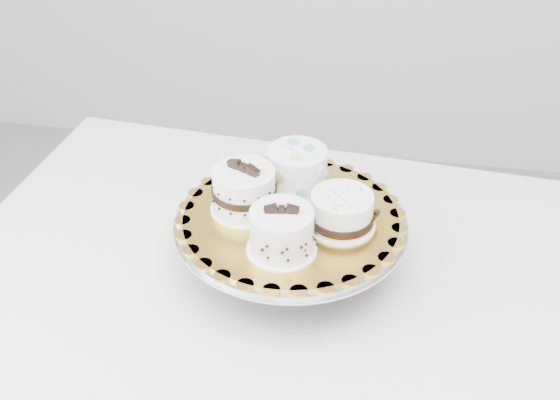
% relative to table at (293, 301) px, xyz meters
% --- Properties ---
extents(table, '(1.26, 0.90, 0.75)m').
position_rel_table_xyz_m(table, '(0.00, 0.00, 0.00)').
color(table, white).
rests_on(table, floor).
extents(cake_stand, '(0.39, 0.39, 0.10)m').
position_rel_table_xyz_m(cake_stand, '(-0.01, 0.00, 0.15)').
color(cake_stand, gray).
rests_on(cake_stand, table).
extents(cake_board, '(0.41, 0.41, 0.01)m').
position_rel_table_xyz_m(cake_board, '(-0.01, 0.00, 0.19)').
color(cake_board, gold).
rests_on(cake_board, cake_stand).
extents(cake_swirl, '(0.11, 0.11, 0.09)m').
position_rel_table_xyz_m(cake_swirl, '(-0.01, -0.09, 0.22)').
color(cake_swirl, white).
rests_on(cake_swirl, cake_board).
extents(cake_banded, '(0.14, 0.14, 0.09)m').
position_rel_table_xyz_m(cake_banded, '(-0.08, 0.01, 0.22)').
color(cake_banded, white).
rests_on(cake_banded, cake_board).
extents(cake_dots, '(0.12, 0.12, 0.08)m').
position_rel_table_xyz_m(cake_dots, '(-0.01, 0.09, 0.23)').
color(cake_dots, white).
rests_on(cake_dots, cake_board).
extents(cake_ribbon, '(0.13, 0.13, 0.06)m').
position_rel_table_xyz_m(cake_ribbon, '(0.08, -0.01, 0.22)').
color(cake_ribbon, white).
rests_on(cake_ribbon, cake_board).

